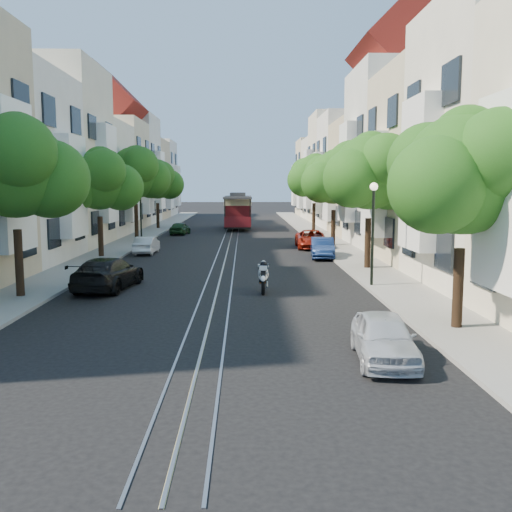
{
  "coord_description": "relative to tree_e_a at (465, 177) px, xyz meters",
  "views": [
    {
      "loc": [
        1.08,
        -18.92,
        4.16
      ],
      "look_at": [
        1.59,
        5.11,
        1.19
      ],
      "focal_mm": 40.0,
      "sensor_mm": 36.0,
      "label": 1
    }
  ],
  "objects": [
    {
      "name": "parked_car_e_near",
      "position": [
        -2.86,
        -2.76,
        -3.82
      ],
      "size": [
        1.62,
        3.47,
        1.15
      ],
      "primitive_type": "imported",
      "rotation": [
        0.0,
        0.0,
        -0.08
      ],
      "color": "silver",
      "rests_on": "ground"
    },
    {
      "name": "parked_car_w_mid",
      "position": [
        -12.18,
        19.04,
        -3.86
      ],
      "size": [
        1.2,
        3.27,
        1.07
      ],
      "primitive_type": "imported",
      "rotation": [
        0.0,
        0.0,
        3.12
      ],
      "color": "silver",
      "rests_on": "ground"
    },
    {
      "name": "parked_car_e_far",
      "position": [
        -1.66,
        21.88,
        -3.79
      ],
      "size": [
        2.13,
        4.43,
        1.22
      ],
      "primitive_type": "imported",
      "rotation": [
        0.0,
        0.0,
        -0.02
      ],
      "color": "maroon",
      "rests_on": "ground"
    },
    {
      "name": "rail_slot",
      "position": [
        -7.26,
        31.02,
        -4.39
      ],
      "size": [
        0.06,
        80.0,
        0.02
      ],
      "primitive_type": "cube",
      "color": "gray",
      "rests_on": "ground"
    },
    {
      "name": "townhouses_west",
      "position": [
        -19.13,
        30.94,
        0.68
      ],
      "size": [
        7.75,
        72.0,
        11.76
      ],
      "color": "silver",
      "rests_on": "ground"
    },
    {
      "name": "ground",
      "position": [
        -7.26,
        31.02,
        -4.4
      ],
      "size": [
        200.0,
        200.0,
        0.0
      ],
      "primitive_type": "plane",
      "color": "black",
      "rests_on": "ground"
    },
    {
      "name": "tree_e_b",
      "position": [
        0.0,
        12.0,
        0.34
      ],
      "size": [
        4.93,
        4.08,
        6.68
      ],
      "color": "black",
      "rests_on": "ground"
    },
    {
      "name": "parked_car_e_mid",
      "position": [
        -1.66,
        16.68,
        -3.8
      ],
      "size": [
        1.56,
        3.7,
        1.19
      ],
      "primitive_type": "imported",
      "rotation": [
        0.0,
        0.0,
        -0.09
      ],
      "color": "#0D1E45",
      "rests_on": "ground"
    },
    {
      "name": "tree_w_c",
      "position": [
        -14.4,
        28.0,
        0.67
      ],
      "size": [
        5.13,
        4.28,
        7.09
      ],
      "color": "black",
      "rests_on": "ground"
    },
    {
      "name": "lamp_east",
      "position": [
        -0.96,
        7.02,
        -1.55
      ],
      "size": [
        0.32,
        0.32,
        4.16
      ],
      "color": "black",
      "rests_on": "ground"
    },
    {
      "name": "cable_car",
      "position": [
        -6.76,
        39.1,
        -2.51
      ],
      "size": [
        2.61,
        8.28,
        3.18
      ],
      "rotation": [
        0.0,
        0.0,
        -0.0
      ],
      "color": "black",
      "rests_on": "ground"
    },
    {
      "name": "sidewalk_west",
      "position": [
        -14.51,
        31.02,
        -4.34
      ],
      "size": [
        2.5,
        80.0,
        0.12
      ],
      "primitive_type": "cube",
      "color": "gray",
      "rests_on": "ground"
    },
    {
      "name": "parked_car_w_far",
      "position": [
        -11.66,
        32.84,
        -3.86
      ],
      "size": [
        1.7,
        3.33,
        1.09
      ],
      "primitive_type": "imported",
      "rotation": [
        0.0,
        0.0,
        3.01
      ],
      "color": "#153618",
      "rests_on": "ground"
    },
    {
      "name": "rail_left",
      "position": [
        -7.81,
        31.02,
        -4.39
      ],
      "size": [
        0.06,
        80.0,
        0.02
      ],
      "primitive_type": "cube",
      "color": "gray",
      "rests_on": "ground"
    },
    {
      "name": "lamp_west",
      "position": [
        -13.56,
        25.02,
        -1.55
      ],
      "size": [
        0.32,
        0.32,
        4.16
      ],
      "color": "black",
      "rests_on": "ground"
    },
    {
      "name": "tree_w_d",
      "position": [
        -14.4,
        39.0,
        0.2
      ],
      "size": [
        4.84,
        3.99,
        6.52
      ],
      "color": "black",
      "rests_on": "ground"
    },
    {
      "name": "parked_car_w_near",
      "position": [
        -11.66,
        6.87,
        -3.74
      ],
      "size": [
        2.42,
        4.72,
        1.31
      ],
      "primitive_type": "imported",
      "rotation": [
        0.0,
        0.0,
        3.01
      ],
      "color": "black",
      "rests_on": "ground"
    },
    {
      "name": "sportbike_rider",
      "position": [
        -5.43,
        6.17,
        -3.71
      ],
      "size": [
        0.46,
        1.85,
        1.28
      ],
      "rotation": [
        0.0,
        0.0,
        -0.05
      ],
      "color": "black",
      "rests_on": "ground"
    },
    {
      "name": "tree_w_a",
      "position": [
        -14.4,
        5.0,
        0.34
      ],
      "size": [
        4.93,
        4.08,
        6.68
      ],
      "color": "black",
      "rests_on": "ground"
    },
    {
      "name": "sidewalk_east",
      "position": [
        -0.01,
        31.02,
        -4.34
      ],
      "size": [
        2.5,
        80.0,
        0.12
      ],
      "primitive_type": "cube",
      "color": "gray",
      "rests_on": "ground"
    },
    {
      "name": "tree_e_c",
      "position": [
        0.0,
        23.0,
        0.2
      ],
      "size": [
        4.84,
        3.99,
        6.52
      ],
      "color": "black",
      "rests_on": "ground"
    },
    {
      "name": "tree_w_b",
      "position": [
        -14.4,
        17.0,
        0.0
      ],
      "size": [
        4.72,
        3.87,
        6.27
      ],
      "color": "black",
      "rests_on": "ground"
    },
    {
      "name": "lane_line",
      "position": [
        -7.26,
        31.02,
        -4.4
      ],
      "size": [
        0.08,
        80.0,
        0.01
      ],
      "primitive_type": "cube",
      "color": "tan",
      "rests_on": "ground"
    },
    {
      "name": "townhouses_east",
      "position": [
        4.61,
        30.94,
        0.79
      ],
      "size": [
        7.75,
        72.0,
        12.0
      ],
      "color": "beige",
      "rests_on": "ground"
    },
    {
      "name": "rail_right",
      "position": [
        -6.71,
        31.02,
        -4.39
      ],
      "size": [
        0.06,
        80.0,
        0.02
      ],
      "primitive_type": "cube",
      "color": "gray",
      "rests_on": "ground"
    },
    {
      "name": "tree_e_a",
      "position": [
        0.0,
        0.0,
        0.0
      ],
      "size": [
        4.72,
        3.87,
        6.27
      ],
      "color": "black",
      "rests_on": "ground"
    },
    {
      "name": "tree_e_d",
      "position": [
        0.0,
        34.0,
        0.47
      ],
      "size": [
        5.01,
        4.16,
        6.85
      ],
      "color": "black",
      "rests_on": "ground"
    }
  ]
}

